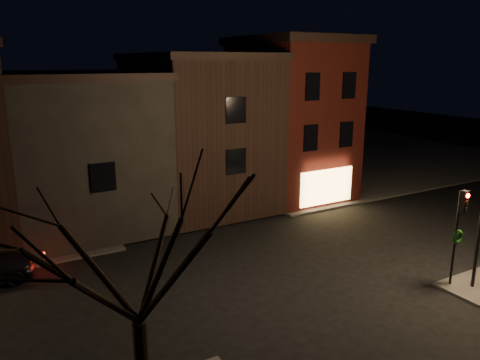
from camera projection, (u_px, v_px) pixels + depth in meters
name	position (u px, v px, depth m)	size (l,w,h in m)	color
ground	(266.00, 266.00, 21.28)	(120.00, 120.00, 0.00)	black
sidewalk_far_right	(325.00, 152.00, 47.69)	(30.00, 30.00, 0.12)	#2D2B28
corner_building	(291.00, 117.00, 31.75)	(6.50, 8.50, 10.50)	#46110C
row_building_a	(197.00, 130.00, 29.64)	(7.30, 10.30, 9.40)	black
row_building_b	(80.00, 148.00, 26.29)	(7.80, 10.30, 8.40)	black
traffic_signal	(460.00, 223.00, 18.63)	(0.58, 0.38, 4.05)	black
bare_tree_left	(134.00, 233.00, 10.21)	(5.60, 5.60, 7.50)	black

